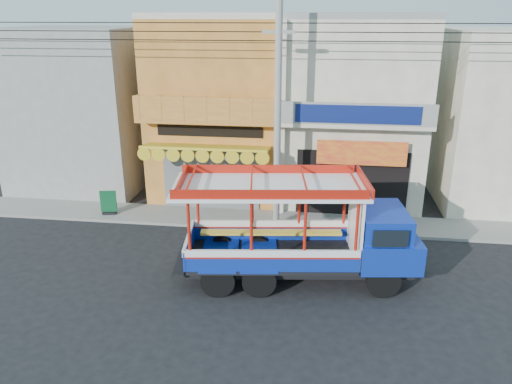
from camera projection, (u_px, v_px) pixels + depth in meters
The scene contains 13 objects.
ground at pixel (296, 270), 16.99m from camera, with size 90.00×90.00×0.00m, color black.
sidewalk at pixel (302, 222), 20.70m from camera, with size 30.00×2.00×0.12m, color slate.
shophouse_left at pixel (223, 105), 23.50m from camera, with size 6.00×7.50×8.24m.
shophouse_right at pixel (352, 109), 22.77m from camera, with size 6.00×6.75×8.24m.
party_pilaster at pixel (281, 123), 20.27m from camera, with size 0.35×0.30×8.00m, color #B6AA95.
filler_building_left at pixel (83, 108), 24.49m from camera, with size 6.00×6.00×7.60m, color gray.
filler_building_right at pixel (512, 119), 22.05m from camera, with size 6.00×6.00×7.60m, color #B6AA95.
utility_pole at pixel (282, 105), 18.45m from camera, with size 28.00×0.26×9.00m.
songthaew_truck at pixel (316, 232), 15.79m from camera, with size 7.85×3.38×3.55m.
green_sign at pixel (109, 204), 21.22m from camera, with size 0.68×0.42×1.04m.
potted_plant_a at pixel (376, 211), 20.31m from camera, with size 0.88×0.76×0.98m, color #154C1C.
potted_plant_b at pixel (396, 214), 20.19m from camera, with size 0.49×0.40×0.90m, color #154C1C.
potted_plant_c at pixel (381, 214), 20.01m from camera, with size 0.57×0.57×1.01m, color #154C1C.
Camera 1 is at (0.59, -15.12, 8.28)m, focal length 35.00 mm.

